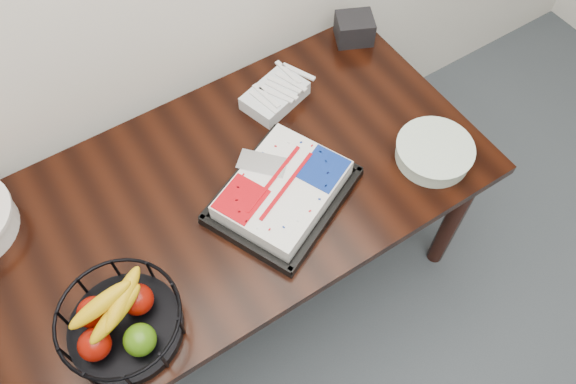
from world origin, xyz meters
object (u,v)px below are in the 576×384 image
napkin_box (354,29)px  cake_tray (283,191)px  table (223,207)px  fruit_basket (121,321)px  plate_stack (434,152)px

napkin_box → cake_tray: bearing=-143.1°
table → cake_tray: (0.17, -0.13, 0.13)m
fruit_basket → plate_stack: bearing=-0.5°
cake_tray → fruit_basket: fruit_basket is taller
table → cake_tray: size_ratio=3.25×
cake_tray → plate_stack: cake_tray is taller
fruit_basket → cake_tray: bearing=12.1°
plate_stack → cake_tray: bearing=164.8°
napkin_box → plate_stack: bearing=-100.8°
cake_tray → napkin_box: bearing=36.9°
table → napkin_box: 0.88m
plate_stack → napkin_box: (0.12, 0.62, 0.02)m
cake_tray → plate_stack: bearing=-15.2°
fruit_basket → table: bearing=29.9°
fruit_basket → plate_stack: fruit_basket is taller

